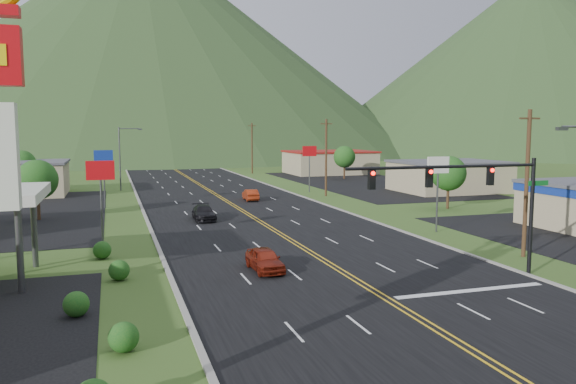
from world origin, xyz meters
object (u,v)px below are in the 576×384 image
object	(u,v)px
streetlight_west	(122,154)
car_red_near	(265,260)
car_red_far	(251,195)
traffic_signal	(475,188)
car_dark_mid	(204,213)

from	to	relation	value
streetlight_west	car_red_near	world-z (taller)	streetlight_west
streetlight_west	car_red_far	xyz separation A→B (m)	(14.65, -16.62, -4.51)
traffic_signal	car_dark_mid	world-z (taller)	traffic_signal
car_dark_mid	car_red_near	bearing A→B (deg)	-87.25
car_red_near	car_red_far	bearing A→B (deg)	75.58
traffic_signal	car_red_far	world-z (taller)	traffic_signal
car_dark_mid	car_red_far	xyz separation A→B (m)	(7.87, 13.35, -0.02)
car_dark_mid	car_red_far	size ratio (longest dim) A/B	1.16
traffic_signal	car_red_near	world-z (taller)	traffic_signal
traffic_signal	car_red_near	distance (m)	13.07
streetlight_west	car_red_near	size ratio (longest dim) A/B	2.18
car_red_far	streetlight_west	bearing A→B (deg)	-45.67
car_red_near	car_red_far	distance (m)	34.69
streetlight_west	car_red_far	size ratio (longest dim) A/B	2.20
traffic_signal	car_dark_mid	bearing A→B (deg)	113.62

